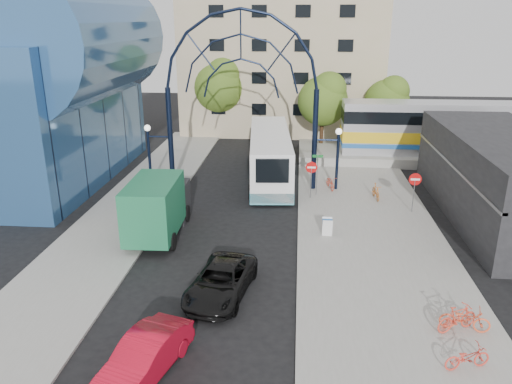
# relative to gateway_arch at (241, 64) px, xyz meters

# --- Properties ---
(ground) EXTENTS (120.00, 120.00, 0.00)m
(ground) POSITION_rel_gateway_arch_xyz_m (0.00, -14.00, -8.56)
(ground) COLOR black
(ground) RESTS_ON ground
(sidewalk_east) EXTENTS (8.00, 56.00, 0.12)m
(sidewalk_east) POSITION_rel_gateway_arch_xyz_m (8.00, -10.00, -8.50)
(sidewalk_east) COLOR gray
(sidewalk_east) RESTS_ON ground
(plaza_west) EXTENTS (5.00, 50.00, 0.12)m
(plaza_west) POSITION_rel_gateway_arch_xyz_m (-6.50, -8.00, -8.50)
(plaza_west) COLOR gray
(plaza_west) RESTS_ON ground
(gateway_arch) EXTENTS (13.64, 0.44, 12.10)m
(gateway_arch) POSITION_rel_gateway_arch_xyz_m (0.00, 0.00, 0.00)
(gateway_arch) COLOR black
(gateway_arch) RESTS_ON ground
(stop_sign) EXTENTS (0.80, 0.07, 2.50)m
(stop_sign) POSITION_rel_gateway_arch_xyz_m (4.80, -2.00, -6.56)
(stop_sign) COLOR slate
(stop_sign) RESTS_ON sidewalk_east
(do_not_enter_sign) EXTENTS (0.76, 0.07, 2.48)m
(do_not_enter_sign) POSITION_rel_gateway_arch_xyz_m (11.00, -4.00, -6.58)
(do_not_enter_sign) COLOR slate
(do_not_enter_sign) RESTS_ON sidewalk_east
(street_name_sign) EXTENTS (0.70, 0.70, 2.80)m
(street_name_sign) POSITION_rel_gateway_arch_xyz_m (5.20, -1.40, -6.43)
(street_name_sign) COLOR slate
(street_name_sign) RESTS_ON sidewalk_east
(sandwich_board) EXTENTS (0.55, 0.61, 0.99)m
(sandwich_board) POSITION_rel_gateway_arch_xyz_m (5.60, -8.02, -7.81)
(sandwich_board) COLOR white
(sandwich_board) RESTS_ON sidewalk_east
(transit_hall) EXTENTS (16.50, 18.00, 14.50)m
(transit_hall) POSITION_rel_gateway_arch_xyz_m (-15.30, 1.00, -1.86)
(transit_hall) COLOR #2D578A
(transit_hall) RESTS_ON ground
(commercial_block_east) EXTENTS (6.00, 16.00, 5.00)m
(commercial_block_east) POSITION_rel_gateway_arch_xyz_m (16.00, -4.00, -6.06)
(commercial_block_east) COLOR black
(commercial_block_east) RESTS_ON ground
(apartment_block) EXTENTS (20.00, 12.10, 14.00)m
(apartment_block) POSITION_rel_gateway_arch_xyz_m (2.00, 20.97, -1.55)
(apartment_block) COLOR tan
(apartment_block) RESTS_ON ground
(train_platform) EXTENTS (32.00, 5.00, 0.80)m
(train_platform) POSITION_rel_gateway_arch_xyz_m (20.00, 8.00, -8.16)
(train_platform) COLOR gray
(train_platform) RESTS_ON ground
(train_car) EXTENTS (25.10, 3.05, 4.20)m
(train_car) POSITION_rel_gateway_arch_xyz_m (20.00, 8.00, -5.66)
(train_car) COLOR #B7B7BC
(train_car) RESTS_ON train_platform
(tree_north_a) EXTENTS (4.48, 4.48, 7.00)m
(tree_north_a) POSITION_rel_gateway_arch_xyz_m (6.12, 11.93, -3.95)
(tree_north_a) COLOR #382314
(tree_north_a) RESTS_ON ground
(tree_north_b) EXTENTS (5.12, 5.12, 8.00)m
(tree_north_b) POSITION_rel_gateway_arch_xyz_m (-3.88, 15.93, -3.29)
(tree_north_b) COLOR #382314
(tree_north_b) RESTS_ON ground
(tree_north_c) EXTENTS (4.16, 4.16, 6.50)m
(tree_north_c) POSITION_rel_gateway_arch_xyz_m (12.12, 13.93, -4.28)
(tree_north_c) COLOR #382314
(tree_north_c) RESTS_ON ground
(city_bus) EXTENTS (3.86, 12.92, 3.50)m
(city_bus) POSITION_rel_gateway_arch_xyz_m (1.82, 2.41, -6.73)
(city_bus) COLOR white
(city_bus) RESTS_ON ground
(green_truck) EXTENTS (2.73, 6.68, 3.34)m
(green_truck) POSITION_rel_gateway_arch_xyz_m (-3.70, -8.30, -6.89)
(green_truck) COLOR black
(green_truck) RESTS_ON ground
(black_suv) EXTENTS (3.02, 5.21, 1.36)m
(black_suv) POSITION_rel_gateway_arch_xyz_m (0.71, -14.53, -7.87)
(black_suv) COLOR black
(black_suv) RESTS_ON ground
(red_sedan) EXTENTS (2.66, 4.55, 1.42)m
(red_sedan) POSITION_rel_gateway_arch_xyz_m (-1.06, -19.81, -7.85)
(red_sedan) COLOR #B40B20
(red_sedan) RESTS_ON ground
(bike_near_a) EXTENTS (0.97, 1.82, 0.91)m
(bike_near_a) POSITION_rel_gateway_arch_xyz_m (6.21, 0.00, -7.98)
(bike_near_a) COLOR #DA422B
(bike_near_a) RESTS_ON sidewalk_east
(bike_near_b) EXTENTS (0.68, 1.73, 1.01)m
(bike_near_b) POSITION_rel_gateway_arch_xyz_m (9.08, -1.86, -7.93)
(bike_near_b) COLOR orange
(bike_near_b) RESTS_ON sidewalk_east
(bike_far_a) EXTENTS (1.94, 0.97, 0.98)m
(bike_far_a) POSITION_rel_gateway_arch_xyz_m (10.40, -16.45, -7.95)
(bike_far_a) COLOR #ED572F
(bike_far_a) RESTS_ON sidewalk_east
(bike_far_b) EXTENTS (1.86, 1.27, 1.09)m
(bike_far_b) POSITION_rel_gateway_arch_xyz_m (10.10, -16.50, -7.89)
(bike_far_b) COLOR red
(bike_far_b) RESTS_ON sidewalk_east
(bike_far_c) EXTENTS (1.77, 1.04, 0.88)m
(bike_far_c) POSITION_rel_gateway_arch_xyz_m (9.81, -18.71, -8.00)
(bike_far_c) COLOR red
(bike_far_c) RESTS_ON sidewalk_east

